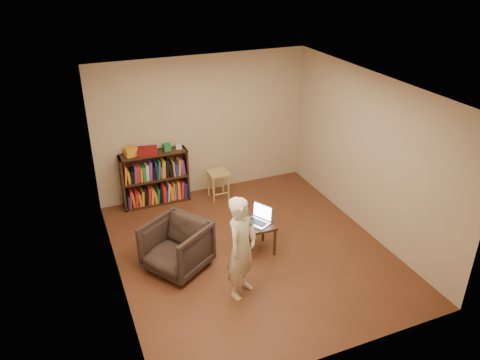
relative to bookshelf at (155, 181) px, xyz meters
name	(u,v)px	position (x,y,z in m)	size (l,w,h in m)	color
floor	(252,251)	(1.00, -2.09, -0.44)	(4.50, 4.50, 0.00)	#4F2D19
ceiling	(254,88)	(1.00, -2.09, 2.16)	(4.50, 4.50, 0.00)	white
wall_back	(203,126)	(1.00, 0.16, 0.86)	(4.00, 4.00, 0.00)	#C5AF95
wall_left	(111,203)	(-1.00, -2.09, 0.86)	(4.50, 4.50, 0.00)	#C5AF95
wall_right	(368,155)	(3.00, -2.09, 0.86)	(4.50, 4.50, 0.00)	#C5AF95
bookshelf	(155,181)	(0.00, 0.00, 0.00)	(1.20, 0.30, 1.00)	black
box_yellow	(131,152)	(-0.38, -0.01, 0.64)	(0.20, 0.14, 0.16)	orange
red_cloth	(148,151)	(-0.09, -0.03, 0.62)	(0.33, 0.24, 0.11)	maroon
box_green	(167,147)	(0.26, 0.00, 0.62)	(0.12, 0.12, 0.12)	#1D6F3A
box_white	(179,146)	(0.48, 0.00, 0.60)	(0.10, 0.10, 0.08)	beige
stool	(218,177)	(1.12, -0.27, -0.01)	(0.37, 0.37, 0.54)	tan
armchair	(177,247)	(-0.18, -2.07, -0.06)	(0.80, 0.83, 0.75)	#322521
side_table	(257,228)	(1.07, -2.11, -0.03)	(0.49, 0.49, 0.50)	black
laptop	(259,218)	(1.12, -2.08, 0.12)	(0.42, 0.45, 0.27)	silver
person	(242,248)	(0.48, -2.93, 0.30)	(0.54, 0.35, 1.47)	beige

